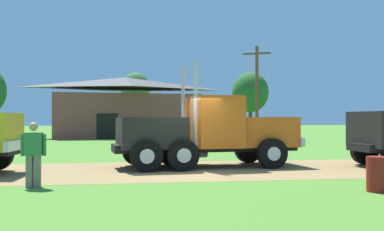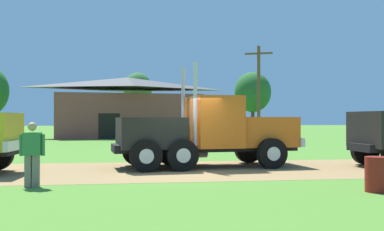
# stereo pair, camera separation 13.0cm
# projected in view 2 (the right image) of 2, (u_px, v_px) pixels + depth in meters

# --- Properties ---
(ground_plane) EXTENTS (200.00, 200.00, 0.00)m
(ground_plane) POSITION_uv_depth(u_px,v_px,m) (185.00, 170.00, 16.42)
(ground_plane) COLOR #4B7E2A
(dirt_track) EXTENTS (120.00, 6.29, 0.01)m
(dirt_track) POSITION_uv_depth(u_px,v_px,m) (185.00, 170.00, 16.42)
(dirt_track) COLOR olive
(dirt_track) RESTS_ON ground_plane
(truck_foreground_white) EXTENTS (6.99, 3.20, 3.75)m
(truck_foreground_white) POSITION_uv_depth(u_px,v_px,m) (206.00, 133.00, 17.49)
(truck_foreground_white) COLOR black
(truck_foreground_white) RESTS_ON ground_plane
(visitor_walking_mid) EXTENTS (0.65, 0.28, 1.69)m
(visitor_walking_mid) POSITION_uv_depth(u_px,v_px,m) (32.00, 152.00, 12.33)
(visitor_walking_mid) COLOR #33723F
(visitor_walking_mid) RESTS_ON ground_plane
(steel_barrel) EXTENTS (0.57, 0.57, 0.86)m
(steel_barrel) POSITION_uv_depth(u_px,v_px,m) (377.00, 174.00, 11.55)
(steel_barrel) COLOR maroon
(steel_barrel) RESTS_ON ground_plane
(shed_building) EXTENTS (14.34, 7.96, 5.59)m
(shed_building) POSITION_uv_depth(u_px,v_px,m) (127.00, 109.00, 44.00)
(shed_building) COLOR brown
(shed_building) RESTS_ON ground_plane
(utility_pole_near) EXTENTS (2.07, 1.02, 7.56)m
(utility_pole_near) POSITION_uv_depth(u_px,v_px,m) (259.00, 90.00, 37.79)
(utility_pole_near) COLOR brown
(utility_pole_near) RESTS_ON ground_plane
(tree_mid) EXTENTS (3.33, 3.33, 7.05)m
(tree_mid) POSITION_uv_depth(u_px,v_px,m) (138.00, 89.00, 54.63)
(tree_mid) COLOR #513823
(tree_mid) RESTS_ON ground_plane
(tree_right) EXTENTS (4.55, 4.55, 7.54)m
(tree_right) POSITION_uv_depth(u_px,v_px,m) (253.00, 92.00, 58.97)
(tree_right) COLOR #513823
(tree_right) RESTS_ON ground_plane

